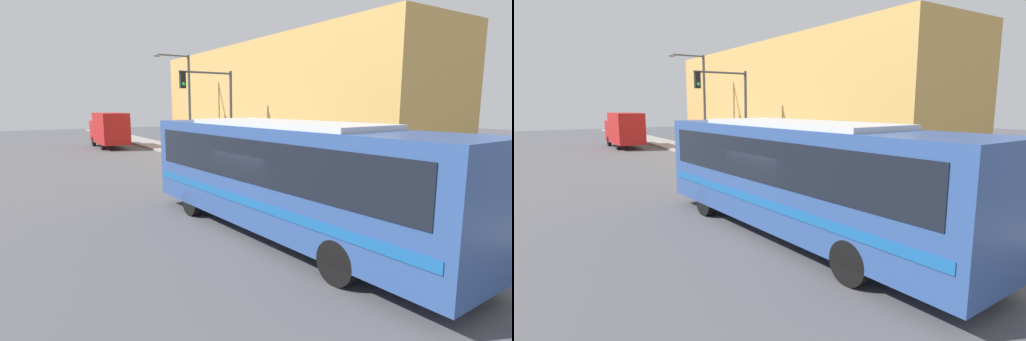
% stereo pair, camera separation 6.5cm
% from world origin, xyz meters
% --- Properties ---
extents(ground_plane, '(120.00, 120.00, 0.00)m').
position_xyz_m(ground_plane, '(0.00, 0.00, 0.00)').
color(ground_plane, '#515156').
extents(sidewalk, '(2.82, 70.00, 0.16)m').
position_xyz_m(sidewalk, '(5.91, 20.00, 0.08)').
color(sidewalk, gray).
rests_on(sidewalk, ground_plane).
extents(building_facade, '(6.00, 25.37, 7.86)m').
position_xyz_m(building_facade, '(10.32, 13.68, 3.93)').
color(building_facade, tan).
rests_on(building_facade, ground_plane).
extents(city_bus, '(3.23, 11.81, 3.40)m').
position_xyz_m(city_bus, '(0.41, -0.41, 1.96)').
color(city_bus, '#2D4C8C').
rests_on(city_bus, ground_plane).
extents(delivery_truck, '(2.21, 6.57, 3.14)m').
position_xyz_m(delivery_truck, '(1.90, 27.94, 1.70)').
color(delivery_truck, '#B21919').
rests_on(delivery_truck, ground_plane).
extents(fire_hydrant, '(0.25, 0.34, 0.78)m').
position_xyz_m(fire_hydrant, '(5.10, 2.08, 0.55)').
color(fire_hydrant, '#999999').
rests_on(fire_hydrant, sidewalk).
extents(traffic_light_pole, '(3.28, 0.35, 5.63)m').
position_xyz_m(traffic_light_pole, '(4.17, 11.34, 4.01)').
color(traffic_light_pole, '#47474C').
rests_on(traffic_light_pole, sidewalk).
extents(parking_meter, '(0.14, 0.14, 1.24)m').
position_xyz_m(parking_meter, '(5.10, 7.86, 1.01)').
color(parking_meter, '#47474C').
rests_on(parking_meter, sidewalk).
extents(street_lamp, '(2.66, 0.28, 7.18)m').
position_xyz_m(street_lamp, '(5.00, 17.66, 4.44)').
color(street_lamp, '#47474C').
rests_on(street_lamp, sidewalk).
extents(pedestrian_near_corner, '(0.34, 0.34, 1.65)m').
position_xyz_m(pedestrian_near_corner, '(5.72, 6.00, 1.00)').
color(pedestrian_near_corner, '#23283D').
rests_on(pedestrian_near_corner, sidewalk).
extents(pedestrian_mid_block, '(0.34, 0.34, 1.58)m').
position_xyz_m(pedestrian_mid_block, '(5.63, 6.86, 0.96)').
color(pedestrian_mid_block, slate).
rests_on(pedestrian_mid_block, sidewalk).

